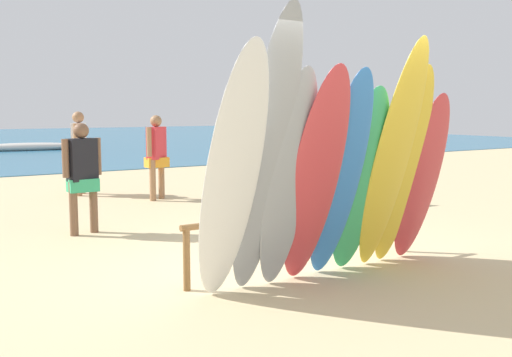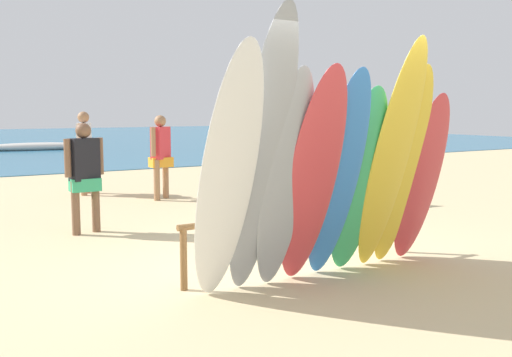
# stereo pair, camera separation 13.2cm
# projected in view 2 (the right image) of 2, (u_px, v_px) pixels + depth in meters

# --- Properties ---
(ground) EXTENTS (60.00, 60.00, 0.00)m
(ground) POSITION_uv_depth(u_px,v_px,m) (40.00, 166.00, 18.36)
(ground) COLOR #D3BC8C
(surfboard_rack) EXTENTS (3.07, 0.07, 0.65)m
(surfboard_rack) POSITION_uv_depth(u_px,v_px,m) (306.00, 223.00, 6.44)
(surfboard_rack) COLOR brown
(surfboard_rack) RESTS_ON ground
(surfboard_white_0) EXTENTS (0.57, 0.94, 2.35)m
(surfboard_white_0) POSITION_uv_depth(u_px,v_px,m) (228.00, 177.00, 5.11)
(surfboard_white_0) COLOR white
(surfboard_white_0) RESTS_ON ground
(surfboard_grey_1) EXTENTS (0.55, 0.89, 2.68)m
(surfboard_grey_1) POSITION_uv_depth(u_px,v_px,m) (262.00, 156.00, 5.34)
(surfboard_grey_1) COLOR #999EA3
(surfboard_grey_1) RESTS_ON ground
(surfboard_grey_2) EXTENTS (0.51, 0.67, 2.16)m
(surfboard_grey_2) POSITION_uv_depth(u_px,v_px,m) (285.00, 181.00, 5.58)
(surfboard_grey_2) COLOR #999EA3
(surfboard_grey_2) RESTS_ON ground
(surfboard_red_3) EXTENTS (0.62, 0.86, 2.19)m
(surfboard_red_3) POSITION_uv_depth(u_px,v_px,m) (313.00, 178.00, 5.72)
(surfboard_red_3) COLOR #D13D42
(surfboard_red_3) RESTS_ON ground
(surfboard_blue_4) EXTENTS (0.57, 0.84, 2.17)m
(surfboard_blue_4) POSITION_uv_depth(u_px,v_px,m) (338.00, 176.00, 5.93)
(surfboard_blue_4) COLOR #337AD1
(surfboard_blue_4) RESTS_ON ground
(surfboard_green_5) EXTENTS (0.61, 0.68, 2.01)m
(surfboard_green_5) POSITION_uv_depth(u_px,v_px,m) (359.00, 181.00, 6.18)
(surfboard_green_5) COLOR #38B266
(surfboard_green_5) RESTS_ON ground
(surfboard_yellow_6) EXTENTS (0.56, 0.86, 2.50)m
(surfboard_yellow_6) POSITION_uv_depth(u_px,v_px,m) (391.00, 157.00, 6.24)
(surfboard_yellow_6) COLOR yellow
(surfboard_yellow_6) RESTS_ON ground
(surfboard_yellow_7) EXTENTS (0.54, 0.74, 2.24)m
(surfboard_yellow_7) POSITION_uv_depth(u_px,v_px,m) (403.00, 168.00, 6.45)
(surfboard_yellow_7) COLOR yellow
(surfboard_yellow_7) RESTS_ON ground
(surfboard_red_8) EXTENTS (0.58, 0.65, 1.95)m
(surfboard_red_8) POSITION_uv_depth(u_px,v_px,m) (421.00, 179.00, 6.67)
(surfboard_red_8) COLOR #D13D42
(surfboard_red_8) RESTS_ON ground
(beachgoer_midbeach) EXTENTS (0.58, 0.29, 1.57)m
(beachgoer_midbeach) POSITION_uv_depth(u_px,v_px,m) (85.00, 170.00, 8.27)
(beachgoer_midbeach) COLOR brown
(beachgoer_midbeach) RESTS_ON ground
(beachgoer_near_rack) EXTENTS (0.52, 0.42, 1.65)m
(beachgoer_near_rack) POSITION_uv_depth(u_px,v_px,m) (161.00, 151.00, 11.44)
(beachgoer_near_rack) COLOR #9E704C
(beachgoer_near_rack) RESTS_ON ground
(beachgoer_by_water) EXTENTS (0.45, 0.59, 1.72)m
(beachgoer_by_water) POSITION_uv_depth(u_px,v_px,m) (84.00, 147.00, 12.12)
(beachgoer_by_water) COLOR #9E704C
(beachgoer_by_water) RESTS_ON ground
(beach_chair_red) EXTENTS (0.52, 0.71, 0.81)m
(beach_chair_red) POSITION_uv_depth(u_px,v_px,m) (376.00, 183.00, 10.73)
(beach_chair_red) COLOR #B7B7BC
(beach_chair_red) RESTS_ON ground
(distant_boat) EXTENTS (4.64, 1.27, 0.37)m
(distant_boat) POSITION_uv_depth(u_px,v_px,m) (36.00, 147.00, 25.21)
(distant_boat) COLOR silver
(distant_boat) RESTS_ON ground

